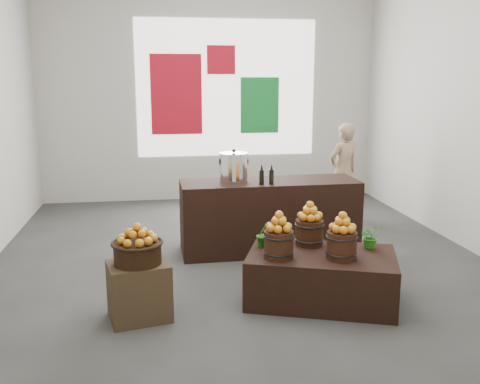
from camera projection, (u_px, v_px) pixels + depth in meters
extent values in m
plane|color=#3B3C39|center=(240.00, 260.00, 6.57)|extent=(7.00, 7.00, 0.00)
cube|color=#BAB6AB|center=(210.00, 89.00, 9.52)|extent=(6.00, 0.04, 4.00)
cube|color=white|center=(227.00, 89.00, 9.55)|extent=(3.20, 0.02, 2.40)
cube|color=#AF0D1D|center=(176.00, 95.00, 9.43)|extent=(0.90, 0.04, 1.40)
cube|color=#137B2B|center=(260.00, 105.00, 9.69)|extent=(0.70, 0.04, 1.00)
cube|color=#AF0D1D|center=(221.00, 60.00, 9.42)|extent=(0.50, 0.04, 0.50)
cube|color=#473421|center=(139.00, 291.00, 4.93)|extent=(0.62, 0.54, 0.54)
cylinder|color=black|center=(138.00, 253.00, 4.85)|extent=(0.43, 0.43, 0.20)
cube|color=black|center=(321.00, 277.00, 5.33)|extent=(1.65, 1.31, 0.50)
cylinder|color=#351B0E|center=(279.00, 244.00, 5.14)|extent=(0.29, 0.29, 0.26)
cylinder|color=#351B0E|center=(342.00, 245.00, 5.11)|extent=(0.29, 0.29, 0.26)
cylinder|color=#351B0E|center=(309.00, 232.00, 5.53)|extent=(0.29, 0.29, 0.26)
imported|color=#206C16|center=(371.00, 237.00, 5.42)|extent=(0.23, 0.20, 0.24)
imported|color=#206C16|center=(264.00, 234.00, 5.46)|extent=(0.18, 0.16, 0.28)
cube|color=black|center=(269.00, 216.00, 6.85)|extent=(2.26, 0.75, 0.92)
cylinder|color=silver|center=(234.00, 168.00, 6.64)|extent=(0.35, 0.35, 0.35)
imported|color=#987D5D|center=(343.00, 172.00, 8.31)|extent=(0.65, 0.55, 1.52)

